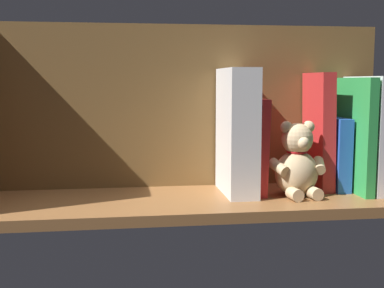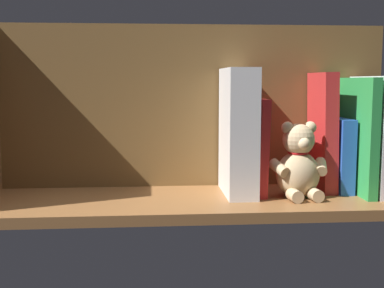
% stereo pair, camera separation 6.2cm
% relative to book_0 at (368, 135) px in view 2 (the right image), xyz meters
% --- Properties ---
extents(ground_plane, '(0.92, 0.29, 0.02)m').
position_rel_book_0_xyz_m(ground_plane, '(0.39, 0.02, -0.14)').
color(ground_plane, brown).
extents(shelf_back_panel, '(0.92, 0.02, 0.37)m').
position_rel_book_0_xyz_m(shelf_back_panel, '(0.39, -0.11, 0.06)').
color(shelf_back_panel, brown).
rests_on(shelf_back_panel, ground_plane).
extents(book_0, '(0.02, 0.19, 0.26)m').
position_rel_book_0_xyz_m(book_0, '(0.00, 0.00, 0.00)').
color(book_0, silver).
rests_on(book_0, ground_plane).
extents(book_1, '(0.02, 0.19, 0.25)m').
position_rel_book_0_xyz_m(book_1, '(0.02, 0.00, -0.00)').
color(book_1, green).
rests_on(book_1, ground_plane).
extents(book_2, '(0.03, 0.13, 0.16)m').
position_rel_book_0_xyz_m(book_2, '(0.06, -0.03, -0.05)').
color(book_2, blue).
rests_on(book_2, ground_plane).
extents(book_3, '(0.04, 0.13, 0.27)m').
position_rel_book_0_xyz_m(book_3, '(0.09, -0.03, 0.00)').
color(book_3, red).
rests_on(book_3, ground_plane).
extents(teddy_bear, '(0.13, 0.11, 0.16)m').
position_rel_book_0_xyz_m(teddy_bear, '(0.17, 0.04, -0.06)').
color(teddy_bear, '#D1B284').
rests_on(teddy_bear, ground_plane).
extents(book_4, '(0.02, 0.15, 0.21)m').
position_rel_book_0_xyz_m(book_4, '(0.24, -0.02, -0.02)').
color(book_4, red).
rests_on(book_4, ground_plane).
extents(dictionary_thick_white, '(0.06, 0.17, 0.27)m').
position_rel_book_0_xyz_m(dictionary_thick_white, '(0.29, -0.01, 0.01)').
color(dictionary_thick_white, silver).
rests_on(dictionary_thick_white, ground_plane).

